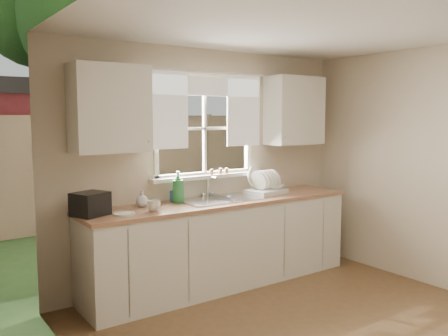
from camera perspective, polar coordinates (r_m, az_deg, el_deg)
room_walls at (r=3.64m, az=15.75°, el=-2.58°), size 3.62×4.02×2.50m
ceiling at (r=3.72m, az=15.53°, el=17.17°), size 3.60×4.00×0.02m
window at (r=5.17m, az=-2.25°, el=2.94°), size 1.38×0.16×1.06m
curtains at (r=5.12m, az=-1.95°, el=7.93°), size 1.50×0.03×0.81m
base_cabinets at (r=5.07m, az=-0.20°, el=-9.16°), size 3.00×0.62×0.87m
countertop at (r=4.97m, az=-0.20°, el=-4.10°), size 3.04×0.65×0.04m
upper_cabinet_left at (r=4.47m, az=-13.56°, el=6.94°), size 0.70×0.33×0.80m
upper_cabinet_right at (r=5.74m, az=8.47°, el=6.84°), size 0.70×0.33×0.80m
wall_outlet at (r=5.72m, az=5.28°, el=-0.85°), size 0.08×0.01×0.12m
sill_jars at (r=5.22m, az=-0.52°, el=-0.38°), size 0.24×0.04×0.06m
backyard at (r=11.39m, az=-18.09°, el=14.38°), size 20.00×10.00×6.13m
sink at (r=5.01m, az=-0.41°, el=-4.63°), size 0.88×0.52×0.40m
dish_rack at (r=5.36m, az=5.00°, el=-2.28°), size 0.46×0.37×0.30m
bowl at (r=5.41m, az=6.29°, el=-2.24°), size 0.24×0.24×0.05m
soap_bottle_a at (r=4.80m, az=-5.55°, el=-2.29°), size 0.15×0.16×0.32m
soap_bottle_b at (r=4.87m, az=-5.91°, el=-3.07°), size 0.09×0.09×0.17m
soap_bottle_c at (r=4.65m, az=-9.86°, el=-3.67°), size 0.14×0.14×0.16m
saucer at (r=4.34m, az=-11.96°, el=-5.41°), size 0.19×0.19×0.01m
cup at (r=4.43m, az=-8.46°, el=-4.51°), size 0.14×0.14×0.10m
black_appliance at (r=4.35m, az=-15.79°, el=-4.18°), size 0.36×0.34×0.21m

